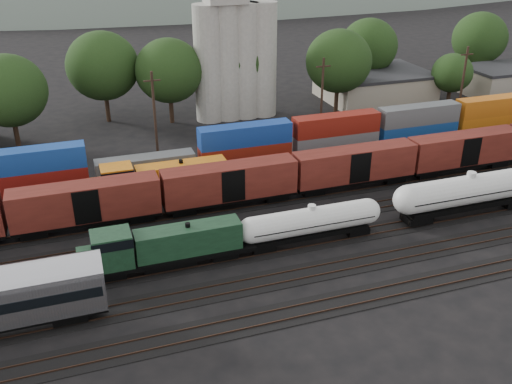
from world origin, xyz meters
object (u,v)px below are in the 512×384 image
object	(u,v)px
orange_locomotive	(156,179)
grain_silo	(235,48)
green_locomotive	(158,247)
tank_car_a	(311,222)

from	to	relation	value
orange_locomotive	grain_silo	xyz separation A→B (m)	(17.45, 26.00, 8.77)
grain_silo	orange_locomotive	bearing A→B (deg)	-123.87
green_locomotive	tank_car_a	xyz separation A→B (m)	(15.22, 0.00, -0.11)
tank_car_a	grain_silo	xyz separation A→B (m)	(4.73, 41.00, 8.88)
tank_car_a	orange_locomotive	world-z (taller)	orange_locomotive
green_locomotive	orange_locomotive	world-z (taller)	orange_locomotive
green_locomotive	grain_silo	size ratio (longest dim) A/B	0.56
orange_locomotive	grain_silo	world-z (taller)	grain_silo
orange_locomotive	green_locomotive	bearing A→B (deg)	-99.45
green_locomotive	orange_locomotive	distance (m)	15.21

